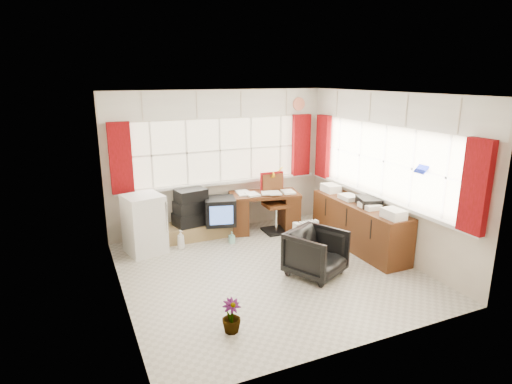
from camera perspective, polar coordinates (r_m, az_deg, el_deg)
ground at (r=6.28m, az=1.59°, el=-10.46°), size 4.00×4.00×0.00m
room_walls at (r=5.79m, az=1.70°, el=3.04°), size 4.00×4.00×4.00m
window_back at (r=7.67m, az=-4.66°, el=1.77°), size 3.70×0.12×3.60m
window_right at (r=6.97m, az=16.21°, el=-0.16°), size 0.12×3.70×3.60m
curtains at (r=7.03m, az=5.23°, el=4.77°), size 3.83×3.83×1.15m
overhead_cabinets at (r=7.00m, az=5.56°, el=11.29°), size 3.98×3.98×0.48m
desk at (r=7.71m, az=1.13°, el=-2.37°), size 1.32×0.84×0.74m
desk_lamp at (r=7.87m, az=3.19°, el=2.45°), size 0.16×0.13×0.41m
task_chair at (r=7.69m, az=2.41°, el=-1.10°), size 0.46×0.48×1.06m
office_chair at (r=6.09m, az=8.01°, el=-8.08°), size 0.95×0.96×0.65m
radiator at (r=6.79m, az=6.80°, el=-6.50°), size 0.37×0.15×0.55m
credenza at (r=7.15m, az=13.53°, el=-4.24°), size 0.50×2.00×0.85m
file_tray at (r=6.93m, az=14.81°, el=-1.25°), size 0.42×0.47×0.13m
tv_bench at (r=7.54m, az=-7.91°, el=-5.07°), size 1.40×0.50×0.25m
crt_tv at (r=7.36m, az=-4.81°, el=-2.56°), size 0.61×0.58×0.46m
hifi_stack at (r=7.37m, az=-8.60°, el=-2.15°), size 0.66×0.48×0.63m
mini_fridge at (r=6.96m, az=-14.67°, el=-4.15°), size 0.66×0.66×0.94m
spray_bottle_a at (r=7.08m, az=-9.99°, el=-6.25°), size 0.16×0.16×0.32m
spray_bottle_b at (r=7.23m, az=-3.25°, el=-6.06°), size 0.09×0.10×0.20m
flower_vase at (r=4.86m, az=-3.31°, el=-16.19°), size 0.25×0.25×0.38m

